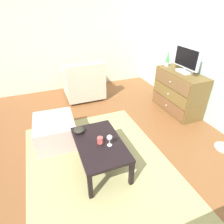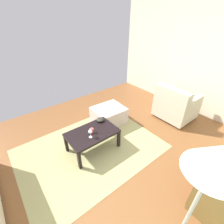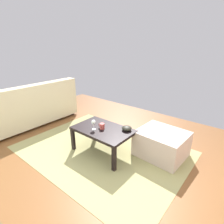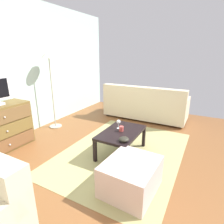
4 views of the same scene
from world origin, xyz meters
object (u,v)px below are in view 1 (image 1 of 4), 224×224
(coffee_table, at_px, (100,146))
(dresser, at_px, (178,92))
(wine_glass, at_px, (110,138))
(bowl_decorative, at_px, (79,130))
(ottoman, at_px, (55,131))
(tv, at_px, (187,60))
(mug, at_px, (100,140))
(lava_lamp, at_px, (168,59))
(armchair, at_px, (84,83))

(coffee_table, bearing_deg, dresser, 114.81)
(wine_glass, bearing_deg, dresser, 118.36)
(bowl_decorative, xyz_separation_m, ottoman, (-0.44, -0.30, -0.24))
(tv, relative_size, mug, 5.27)
(dresser, height_order, mug, dresser)
(dresser, bearing_deg, ottoman, -86.73)
(wine_glass, height_order, ottoman, wine_glass)
(lava_lamp, bearing_deg, armchair, -117.97)
(wine_glass, xyz_separation_m, bowl_decorative, (-0.41, -0.29, -0.08))
(mug, xyz_separation_m, bowl_decorative, (-0.33, -0.20, -0.01))
(bowl_decorative, bearing_deg, mug, 30.93)
(wine_glass, bearing_deg, coffee_table, -132.44)
(mug, bearing_deg, dresser, 115.21)
(coffee_table, height_order, mug, mug)
(bowl_decorative, height_order, armchair, armchair)
(coffee_table, bearing_deg, lava_lamp, 125.03)
(coffee_table, xyz_separation_m, wine_glass, (0.09, 0.10, 0.17))
(tv, height_order, armchair, tv)
(tv, bearing_deg, lava_lamp, -171.51)
(mug, bearing_deg, coffee_table, -150.60)
(dresser, bearing_deg, wine_glass, -61.64)
(tv, relative_size, armchair, 0.70)
(wine_glass, bearing_deg, tv, 117.55)
(tv, height_order, coffee_table, tv)
(tv, xyz_separation_m, lava_lamp, (-0.45, -0.07, -0.09))
(ottoman, bearing_deg, armchair, 149.37)
(tv, height_order, bowl_decorative, tv)
(lava_lamp, distance_m, ottoman, 2.57)
(bowl_decorative, relative_size, armchair, 0.17)
(dresser, xyz_separation_m, lava_lamp, (-0.43, -0.04, 0.55))
(bowl_decorative, bearing_deg, wine_glass, 35.55)
(wine_glass, relative_size, mug, 1.38)
(lava_lamp, bearing_deg, tv, 8.49)
(coffee_table, bearing_deg, bowl_decorative, -149.01)
(tv, relative_size, wine_glass, 3.83)
(bowl_decorative, distance_m, ottoman, 0.59)
(lava_lamp, distance_m, mug, 2.37)
(coffee_table, relative_size, armchair, 1.06)
(tv, distance_m, bowl_decorative, 2.30)
(dresser, distance_m, lava_lamp, 0.70)
(mug, relative_size, armchair, 0.13)
(lava_lamp, relative_size, armchair, 0.38)
(bowl_decorative, bearing_deg, armchair, 164.13)
(tv, bearing_deg, mug, -65.56)
(lava_lamp, distance_m, wine_glass, 2.33)
(dresser, distance_m, mug, 2.13)
(bowl_decorative, bearing_deg, lava_lamp, 115.96)
(coffee_table, distance_m, armchair, 2.18)
(dresser, height_order, armchair, armchair)
(dresser, height_order, wine_glass, dresser)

